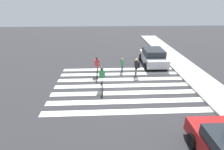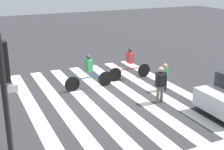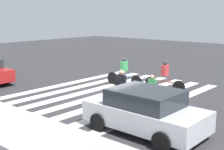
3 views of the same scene
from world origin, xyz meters
TOP-DOWN VIEW (x-y plane):
  - ground_plane at (0.00, 0.00)m, footprint 60.00×60.00m
  - crosswalk_stripes at (-0.00, 0.00)m, footprint 7.13×10.00m
  - traffic_light at (4.77, 5.15)m, footprint 0.60×0.50m
  - pedestrian_child_with_backpack at (-1.69, 1.37)m, footprint 0.45×0.39m
  - pedestrian_adult_yellow_jacket at (-2.63, 0.27)m, footprint 0.39×0.26m
  - cyclist_far_lane at (-1.99, -1.87)m, footprint 2.39×0.40m
  - cyclist_near_curb at (0.40, -1.46)m, footprint 2.40×0.41m

SIDE VIEW (x-z plane):
  - ground_plane at x=0.00m, z-range 0.00..0.00m
  - crosswalk_stripes at x=0.00m, z-range 0.00..0.01m
  - pedestrian_adult_yellow_jacket at x=-2.63m, z-range 0.08..1.40m
  - cyclist_far_lane at x=-1.99m, z-range 0.05..1.69m
  - cyclist_near_curb at x=0.40m, z-range 0.04..1.70m
  - pedestrian_child_with_backpack at x=-1.69m, z-range 0.13..1.70m
  - traffic_light at x=4.77m, z-range 0.83..4.96m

